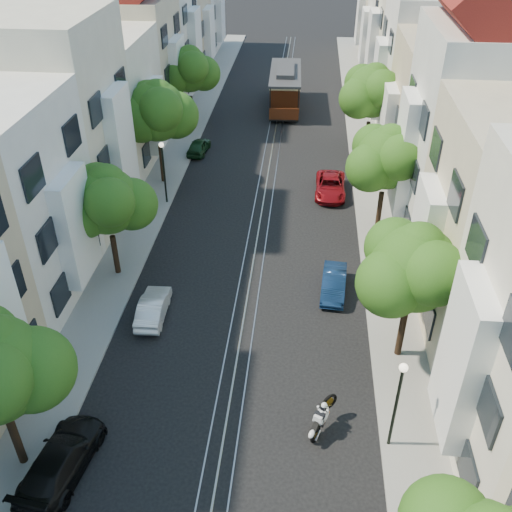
% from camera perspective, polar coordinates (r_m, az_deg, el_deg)
% --- Properties ---
extents(ground, '(200.00, 200.00, 0.00)m').
position_cam_1_polar(ground, '(42.51, 1.31, 8.80)').
color(ground, black).
rests_on(ground, ground).
extents(sidewalk_east, '(2.50, 80.00, 0.12)m').
position_cam_1_polar(sidewalk_east, '(42.67, 11.17, 8.33)').
color(sidewalk_east, gray).
rests_on(sidewalk_east, ground).
extents(sidewalk_west, '(2.50, 80.00, 0.12)m').
position_cam_1_polar(sidewalk_west, '(43.53, -8.38, 9.16)').
color(sidewalk_west, gray).
rests_on(sidewalk_west, ground).
extents(rail_left, '(0.06, 80.00, 0.02)m').
position_cam_1_polar(rail_left, '(42.54, 0.56, 8.85)').
color(rail_left, gray).
rests_on(rail_left, ground).
extents(rail_slot, '(0.06, 80.00, 0.02)m').
position_cam_1_polar(rail_slot, '(42.51, 1.31, 8.81)').
color(rail_slot, gray).
rests_on(rail_slot, ground).
extents(rail_right, '(0.06, 80.00, 0.02)m').
position_cam_1_polar(rail_right, '(42.48, 2.06, 8.78)').
color(rail_right, gray).
rests_on(rail_right, ground).
extents(lane_line, '(0.08, 80.00, 0.01)m').
position_cam_1_polar(lane_line, '(42.51, 1.31, 8.81)').
color(lane_line, tan).
rests_on(lane_line, ground).
extents(townhouses_east, '(7.75, 72.00, 12.00)m').
position_cam_1_polar(townhouses_east, '(41.46, 18.52, 14.15)').
color(townhouses_east, beige).
rests_on(townhouses_east, ground).
extents(townhouses_west, '(7.75, 72.00, 11.76)m').
position_cam_1_polar(townhouses_west, '(42.93, -15.21, 15.22)').
color(townhouses_west, silver).
rests_on(townhouses_west, ground).
extents(tree_e_b, '(4.93, 4.08, 6.68)m').
position_cam_1_polar(tree_e_b, '(24.00, 15.59, -1.38)').
color(tree_e_b, black).
rests_on(tree_e_b, ground).
extents(tree_e_c, '(4.84, 3.99, 6.52)m').
position_cam_1_polar(tree_e_c, '(33.55, 13.02, 9.36)').
color(tree_e_c, black).
rests_on(tree_e_c, ground).
extents(tree_e_d, '(5.01, 4.16, 6.85)m').
position_cam_1_polar(tree_e_d, '(43.66, 11.61, 15.71)').
color(tree_e_d, black).
rests_on(tree_e_d, ground).
extents(tree_w_b, '(4.72, 3.87, 6.27)m').
position_cam_1_polar(tree_w_b, '(29.59, -14.61, 5.19)').
color(tree_w_b, black).
rests_on(tree_w_b, ground).
extents(tree_w_c, '(5.13, 4.28, 7.09)m').
position_cam_1_polar(tree_w_c, '(38.90, -9.80, 13.95)').
color(tree_w_c, black).
rests_on(tree_w_c, ground).
extents(tree_w_d, '(4.84, 3.99, 6.52)m').
position_cam_1_polar(tree_w_d, '(49.23, -6.64, 17.90)').
color(tree_w_d, black).
rests_on(tree_w_d, ground).
extents(lamp_east, '(0.32, 0.32, 4.16)m').
position_cam_1_polar(lamp_east, '(21.33, 14.05, -13.20)').
color(lamp_east, black).
rests_on(lamp_east, ground).
extents(lamp_west, '(0.32, 0.32, 4.16)m').
position_cam_1_polar(lamp_west, '(36.87, -9.26, 9.10)').
color(lamp_west, black).
rests_on(lamp_west, ground).
extents(sportbike_rider, '(1.08, 1.74, 1.34)m').
position_cam_1_polar(sportbike_rider, '(22.91, 6.57, -15.66)').
color(sportbike_rider, black).
rests_on(sportbike_rider, ground).
extents(cable_car, '(2.99, 8.82, 3.36)m').
position_cam_1_polar(cable_car, '(53.86, 2.94, 16.60)').
color(cable_car, black).
rests_on(cable_car, ground).
extents(parked_car_e_mid, '(1.45, 3.51, 1.13)m').
position_cam_1_polar(parked_car_e_mid, '(29.63, 7.78, -2.71)').
color(parked_car_e_mid, '#0D2244').
rests_on(parked_car_e_mid, ground).
extents(parked_car_e_far, '(2.07, 4.32, 1.19)m').
position_cam_1_polar(parked_car_e_far, '(38.90, 7.45, 6.95)').
color(parked_car_e_far, maroon).
rests_on(parked_car_e_far, ground).
extents(parked_car_w_near, '(2.40, 4.66, 1.29)m').
position_cam_1_polar(parked_car_w_near, '(22.82, -18.94, -18.72)').
color(parked_car_w_near, black).
rests_on(parked_car_w_near, ground).
extents(parked_car_w_mid, '(1.31, 3.47, 1.13)m').
position_cam_1_polar(parked_car_w_mid, '(28.28, -10.24, -5.06)').
color(parked_car_w_mid, silver).
rests_on(parked_car_w_mid, ground).
extents(parked_car_w_far, '(1.59, 3.35, 1.11)m').
position_cam_1_polar(parked_car_w_far, '(44.94, -5.74, 10.87)').
color(parked_car_w_far, '#143319').
rests_on(parked_car_w_far, ground).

